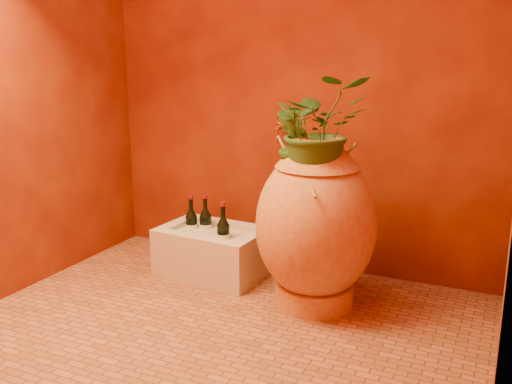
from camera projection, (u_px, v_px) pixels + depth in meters
The scene contains 11 objects.
floor at pixel (219, 329), 2.80m from camera, with size 2.50×2.50×0.00m, color #9B5932.
wall_back at pixel (297, 64), 3.38m from camera, with size 2.50×0.02×2.50m, color #551104.
wall_left at pixel (8, 66), 3.01m from camera, with size 0.02×2.00×2.50m, color #551104.
amphora at pixel (316, 224), 2.97m from camera, with size 0.83×0.83×0.91m.
stone_basin at pixel (213, 252), 3.46m from camera, with size 0.65×0.46×0.29m.
wine_bottle_a at pixel (223, 236), 3.33m from camera, with size 0.08×0.08×0.32m.
wine_bottle_b at pixel (206, 226), 3.52m from camera, with size 0.08×0.08×0.32m.
wine_bottle_c at pixel (192, 226), 3.53m from camera, with size 0.08×0.08×0.31m.
wall_tap at pixel (280, 126), 3.42m from camera, with size 0.07×0.16×0.17m.
plant_main at pixel (319, 128), 2.82m from camera, with size 0.47×0.41×0.53m, color #274E1B.
plant_side at pixel (296, 146), 2.86m from camera, with size 0.22×0.17×0.39m, color #274E1B.
Camera 1 is at (1.24, -2.24, 1.34)m, focal length 40.00 mm.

